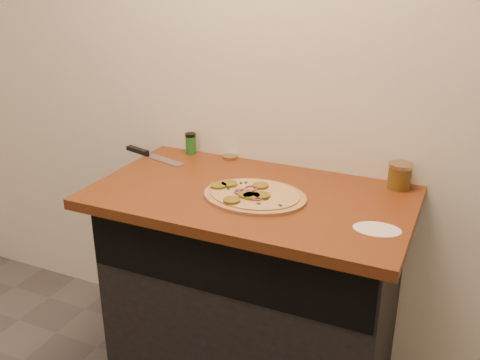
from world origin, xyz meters
The scene contains 8 objects.
cabinet centered at (0.00, 1.45, 0.43)m, with size 1.10×0.60×0.86m, color black.
countertop centered at (0.00, 1.42, 0.88)m, with size 1.20×0.70×0.04m, color brown.
pizza centered at (0.03, 1.37, 0.91)m, with size 0.38×0.38×0.03m.
chefs_knife centered at (-0.58, 1.60, 0.91)m, with size 0.34×0.13×0.02m.
mason_jar_lid centered at (-0.23, 1.72, 0.91)m, with size 0.07×0.07×0.01m, color tan.
salsa_jar centered at (0.50, 1.69, 0.95)m, with size 0.09×0.09×0.10m.
spice_shaker centered at (-0.42, 1.71, 0.95)m, with size 0.05×0.05×0.10m.
flour_spill centered at (0.49, 1.31, 0.90)m, with size 0.16×0.16×0.00m, color silver.
Camera 1 is at (0.73, -0.29, 1.70)m, focal length 40.00 mm.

